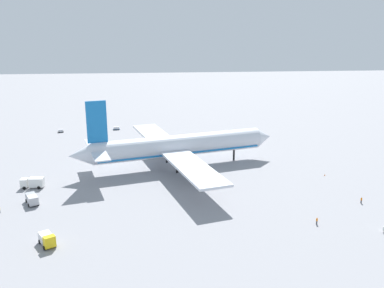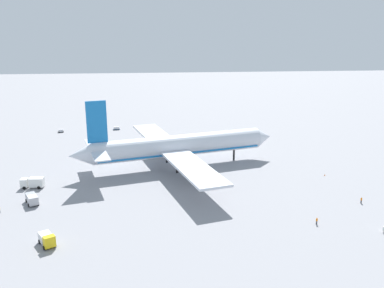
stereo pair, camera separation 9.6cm
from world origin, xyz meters
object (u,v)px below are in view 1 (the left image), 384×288
(airliner, at_px, (176,146))
(service_truck_0, at_px, (33,182))
(baggage_cart_1, at_px, (227,132))
(ground_worker_3, at_px, (317,221))
(service_truck_2, at_px, (47,239))
(traffic_cone_0, at_px, (325,175))
(baggage_cart_2, at_px, (116,128))
(baggage_cart_0, at_px, (61,131))
(traffic_cone_1, at_px, (246,136))
(ground_worker_0, at_px, (361,200))
(service_truck_1, at_px, (32,199))

(airliner, height_order, service_truck_0, airliner)
(baggage_cart_1, bearing_deg, ground_worker_3, -86.64)
(service_truck_2, relative_size, traffic_cone_0, 9.83)
(service_truck_0, distance_m, traffic_cone_0, 86.56)
(baggage_cart_2, xyz_separation_m, ground_worker_3, (52.85, -99.10, 0.11))
(baggage_cart_0, distance_m, traffic_cone_0, 112.59)
(airliner, xyz_separation_m, baggage_cart_0, (-47.00, 52.02, -6.32))
(traffic_cone_1, bearing_deg, baggage_cart_2, 162.01)
(baggage_cart_0, xyz_separation_m, baggage_cart_2, (23.76, 2.47, 0.02))
(service_truck_2, bearing_deg, service_truck_0, 108.81)
(ground_worker_0, bearing_deg, airliner, 143.35)
(ground_worker_0, bearing_deg, service_truck_0, 167.33)
(service_truck_0, xyz_separation_m, baggage_cart_2, (18.42, 68.91, -0.92))
(service_truck_0, relative_size, traffic_cone_1, 11.59)
(ground_worker_0, relative_size, traffic_cone_0, 2.95)
(service_truck_1, distance_m, traffic_cone_0, 84.81)
(traffic_cone_1, bearing_deg, service_truck_2, -125.92)
(baggage_cart_2, relative_size, traffic_cone_1, 6.50)
(service_truck_0, distance_m, baggage_cart_1, 87.49)
(airliner, relative_size, service_truck_0, 11.36)
(baggage_cart_0, height_order, ground_worker_0, ground_worker_0)
(baggage_cart_0, distance_m, ground_worker_3, 123.32)
(baggage_cart_0, relative_size, traffic_cone_1, 5.57)
(baggage_cart_2, height_order, traffic_cone_0, baggage_cart_2)
(service_truck_1, relative_size, baggage_cart_1, 1.89)
(service_truck_1, bearing_deg, baggage_cart_2, 78.97)
(baggage_cart_1, distance_m, ground_worker_0, 79.82)
(service_truck_2, xyz_separation_m, ground_worker_3, (59.71, 3.74, -0.59))
(ground_worker_0, relative_size, traffic_cone_1, 2.95)
(traffic_cone_0, relative_size, traffic_cone_1, 1.00)
(service_truck_1, relative_size, baggage_cart_2, 1.66)
(service_truck_2, bearing_deg, traffic_cone_0, 25.22)
(baggage_cart_0, bearing_deg, traffic_cone_0, -35.30)
(baggage_cart_2, distance_m, traffic_cone_1, 57.58)
(baggage_cart_0, relative_size, ground_worker_0, 1.89)
(service_truck_2, height_order, ground_worker_3, service_truck_2)
(service_truck_2, height_order, baggage_cart_1, service_truck_2)
(baggage_cart_2, bearing_deg, traffic_cone_0, -44.75)
(service_truck_2, relative_size, baggage_cart_1, 1.72)
(service_truck_0, bearing_deg, baggage_cart_1, 40.89)
(ground_worker_0, relative_size, ground_worker_3, 0.97)
(service_truck_2, xyz_separation_m, baggage_cart_0, (-16.91, 100.37, -0.72))
(traffic_cone_0, bearing_deg, baggage_cart_1, 110.06)
(service_truck_0, bearing_deg, service_truck_2, -71.19)
(service_truck_1, height_order, ground_worker_0, service_truck_1)
(service_truck_0, xyz_separation_m, baggage_cart_0, (-5.35, 66.44, -0.94))
(baggage_cart_1, height_order, traffic_cone_1, baggage_cart_1)
(service_truck_2, xyz_separation_m, baggage_cart_1, (54.57, 91.20, -0.76))
(service_truck_0, relative_size, baggage_cart_2, 1.78)
(ground_worker_3, distance_m, traffic_cone_1, 81.35)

